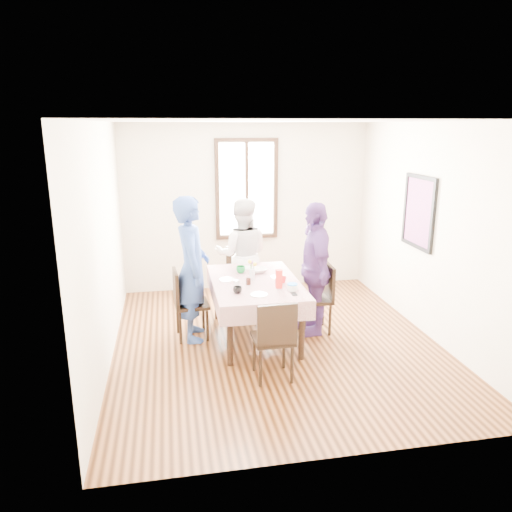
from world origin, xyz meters
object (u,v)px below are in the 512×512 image
Objects in this scene: chair_right at (314,299)px; person_right at (314,269)px; dining_table at (255,310)px; chair_left at (192,304)px; person_far at (243,255)px; chair_near at (273,338)px; chair_far at (243,279)px; person_left at (192,269)px.

person_right is (-0.02, -0.00, 0.41)m from chair_right.
dining_table is 0.82m from chair_left.
chair_right is at bearing 82.54° from chair_left.
person_far is at bearing 90.00° from dining_table.
person_far is (0.00, 2.08, 0.37)m from chair_near.
chair_far is 0.37m from person_far.
chair_left is 1.00× the size of chair_right.
chair_near is at bearing 87.29° from chair_far.
chair_left is 0.52× the size of person_right.
person_left reaches higher than person_right.
chair_near is 1.50m from person_left.
chair_far and chair_near have the same top height.
person_right is (0.78, -0.98, 0.04)m from person_far.
person_left reaches higher than chair_right.
person_far is (0.00, -0.02, 0.37)m from chair_far.
person_left reaches higher than dining_table.
person_left reaches higher than chair_near.
person_left is 1.06× the size of person_right.
chair_far is (0.80, 0.91, 0.00)m from chair_left.
chair_right is 1.00× the size of chair_near.
person_left is (-0.78, -0.91, 0.46)m from chair_far.
person_far reaches higher than dining_table.
dining_table is 1.68× the size of chair_near.
person_far reaches higher than chair_far.
person_far is 1.25m from person_right.
dining_table is at bearing 100.45° from person_far.
chair_left and chair_right have the same top height.
chair_right is at bearing 95.04° from person_right.
person_left reaches higher than person_far.
person_far is 0.95× the size of person_right.
person_left is (-0.78, 0.14, 0.54)m from dining_table.
person_far is at bearing 41.59° from chair_right.
chair_left is 1.00× the size of chair_near.
dining_table is 1.13m from person_far.
chair_near is at bearing 29.79° from chair_left.
dining_table is 0.92m from person_right.
chair_far is at bearing 89.09° from chair_near.
chair_near is 0.55× the size of person_far.
chair_right is 0.41m from person_right.
person_left is (0.02, 0.00, 0.46)m from chair_left.
chair_far is at bearing 41.06° from chair_right.
chair_left is (-0.80, 0.14, 0.08)m from dining_table.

